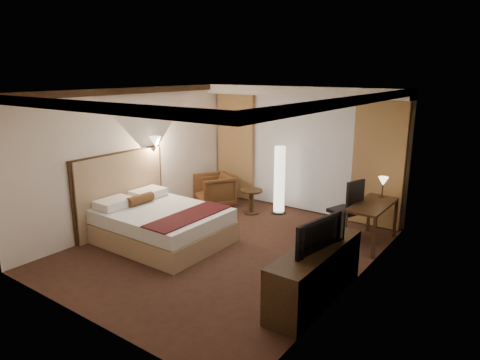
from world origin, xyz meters
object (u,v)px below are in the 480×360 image
Objects in this scene: side_table at (251,202)px; office_chair at (345,209)px; television at (315,227)px; floor_lamp at (279,180)px; armchair at (215,189)px; dresser at (315,274)px; desk at (371,224)px; bed at (163,225)px.

side_table is 0.45× the size of office_chair.
television is (2.70, -2.48, 0.78)m from side_table.
office_chair is (2.19, -0.20, 0.32)m from side_table.
office_chair is (1.71, -0.56, -0.16)m from floor_lamp.
side_table is at bearing -142.74° from floor_lamp.
armchair is 0.69× the size of office_chair.
office_chair is 2.35m from dresser.
side_table is at bearing 35.06° from armchair.
television is (3.67, -2.42, 0.64)m from armchair.
armchair is 1.53× the size of side_table.
dresser is (2.73, -2.48, 0.11)m from side_table.
armchair is at bearing 178.53° from desk.
desk is 1.25× the size of television.
bed is 2.12× the size of television.
bed is 2.79m from floor_lamp.
dresser is 0.67m from television.
side_table is 2.68m from desk.
floor_lamp is (0.86, 2.62, 0.42)m from bed.
desk reaches higher than side_table.
television reaches higher than dresser.
floor_lamp is 2.29m from desk.
desk is at bearing 34.56° from bed.
office_chair reaches higher than desk.
side_table is at bearing 176.72° from desk.
office_chair reaches higher than dresser.
television is (2.22, -2.84, 0.30)m from floor_lamp.
armchair is at bearing 66.53° from television.
bed is 2.28m from armchair.
desk is 0.53m from office_chair.
bed is 1.87× the size of office_chair.
armchair reaches higher than bed.
floor_lamp is 1.28× the size of office_chair.
side_table is 2.22m from office_chair.
television is at bearing -89.51° from desk.
office_chair is 2.38m from television.
television is at bearing -52.02° from floor_lamp.
side_table is 0.27× the size of dresser.
desk reaches higher than bed.
armchair is 0.98m from side_table.
floor_lamp is at bearing 37.26° from side_table.
bed is 1.69× the size of desk.
dresser is (0.05, -2.33, -0.00)m from desk.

